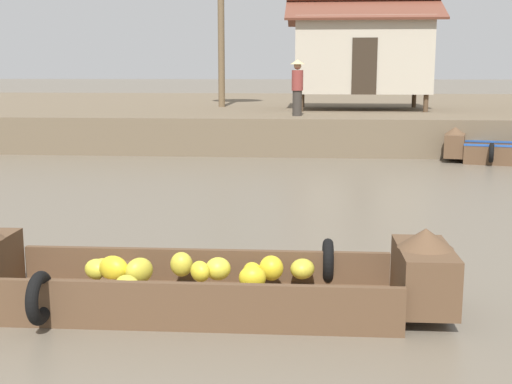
# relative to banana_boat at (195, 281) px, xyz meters

# --- Properties ---
(ground_plane) EXTENTS (300.00, 300.00, 0.00)m
(ground_plane) POSITION_rel_banana_boat_xyz_m (-0.71, 4.82, -0.30)
(ground_plane) COLOR #665B4C
(riverbank_strip) EXTENTS (160.00, 20.00, 1.09)m
(riverbank_strip) POSITION_rel_banana_boat_xyz_m (-0.71, 22.37, 0.24)
(riverbank_strip) COLOR brown
(riverbank_strip) RESTS_ON ground
(banana_boat) EXTENTS (5.23, 2.02, 0.91)m
(banana_boat) POSITION_rel_banana_boat_xyz_m (0.00, 0.00, 0.00)
(banana_boat) COLOR brown
(banana_boat) RESTS_ON ground
(stilt_house_left) EXTENTS (5.15, 3.56, 3.76)m
(stilt_house_left) POSITION_rel_banana_boat_xyz_m (2.82, 17.25, 2.68)
(stilt_house_left) COLOR #4C3826
(stilt_house_left) RESTS_ON riverbank_strip
(vendor_person) EXTENTS (0.44, 0.44, 1.66)m
(vendor_person) POSITION_rel_banana_boat_xyz_m (0.72, 13.75, 1.71)
(vendor_person) COLOR #332D28
(vendor_person) RESTS_ON riverbank_strip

